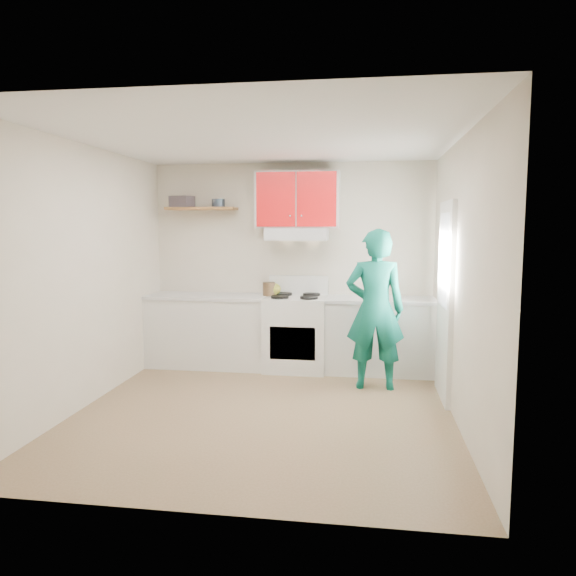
% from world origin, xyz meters
% --- Properties ---
extents(floor, '(3.80, 3.80, 0.00)m').
position_xyz_m(floor, '(0.00, 0.00, 0.00)').
color(floor, brown).
rests_on(floor, ground).
extents(ceiling, '(3.60, 3.80, 0.04)m').
position_xyz_m(ceiling, '(0.00, 0.00, 2.60)').
color(ceiling, white).
rests_on(ceiling, floor).
extents(back_wall, '(3.60, 0.04, 2.60)m').
position_xyz_m(back_wall, '(0.00, 1.90, 1.30)').
color(back_wall, beige).
rests_on(back_wall, floor).
extents(front_wall, '(3.60, 0.04, 2.60)m').
position_xyz_m(front_wall, '(0.00, -1.90, 1.30)').
color(front_wall, beige).
rests_on(front_wall, floor).
extents(left_wall, '(0.04, 3.80, 2.60)m').
position_xyz_m(left_wall, '(-1.80, 0.00, 1.30)').
color(left_wall, beige).
rests_on(left_wall, floor).
extents(right_wall, '(0.04, 3.80, 2.60)m').
position_xyz_m(right_wall, '(1.80, 0.00, 1.30)').
color(right_wall, beige).
rests_on(right_wall, floor).
extents(door, '(0.05, 0.85, 2.05)m').
position_xyz_m(door, '(1.78, 0.70, 1.02)').
color(door, white).
rests_on(door, floor).
extents(door_glass, '(0.01, 0.55, 0.95)m').
position_xyz_m(door_glass, '(1.75, 0.70, 1.45)').
color(door_glass, white).
rests_on(door_glass, door).
extents(counter_left, '(1.52, 0.60, 0.90)m').
position_xyz_m(counter_left, '(-1.04, 1.60, 0.45)').
color(counter_left, silver).
rests_on(counter_left, floor).
extents(counter_right, '(1.32, 0.60, 0.90)m').
position_xyz_m(counter_right, '(1.14, 1.60, 0.45)').
color(counter_right, silver).
rests_on(counter_right, floor).
extents(stove, '(0.76, 0.65, 0.92)m').
position_xyz_m(stove, '(0.10, 1.57, 0.46)').
color(stove, white).
rests_on(stove, floor).
extents(range_hood, '(0.76, 0.44, 0.15)m').
position_xyz_m(range_hood, '(0.10, 1.68, 1.70)').
color(range_hood, silver).
rests_on(range_hood, back_wall).
extents(upper_cabinets, '(1.02, 0.33, 0.70)m').
position_xyz_m(upper_cabinets, '(0.10, 1.73, 2.12)').
color(upper_cabinets, red).
rests_on(upper_cabinets, back_wall).
extents(shelf, '(0.90, 0.30, 0.04)m').
position_xyz_m(shelf, '(-1.15, 1.75, 2.02)').
color(shelf, brown).
rests_on(shelf, back_wall).
extents(books, '(0.32, 0.27, 0.14)m').
position_xyz_m(books, '(-1.40, 1.71, 2.11)').
color(books, '#423A41').
rests_on(books, shelf).
extents(tin, '(0.17, 0.17, 0.10)m').
position_xyz_m(tin, '(-0.92, 1.74, 2.09)').
color(tin, '#333D4C').
rests_on(tin, shelf).
extents(kettle, '(0.19, 0.19, 0.16)m').
position_xyz_m(kettle, '(-0.20, 1.69, 1.00)').
color(kettle, olive).
rests_on(kettle, stove).
extents(crock, '(0.20, 0.20, 0.19)m').
position_xyz_m(crock, '(-0.25, 1.64, 1.00)').
color(crock, '#48331F').
rests_on(crock, counter_left).
extents(cutting_board, '(0.33, 0.27, 0.02)m').
position_xyz_m(cutting_board, '(0.72, 1.50, 0.91)').
color(cutting_board, olive).
rests_on(cutting_board, counter_right).
extents(silicone_mat, '(0.29, 0.25, 0.01)m').
position_xyz_m(silicone_mat, '(1.56, 1.62, 0.90)').
color(silicone_mat, red).
rests_on(silicone_mat, counter_right).
extents(person, '(0.66, 0.44, 1.77)m').
position_xyz_m(person, '(1.06, 0.93, 0.88)').
color(person, '#0A6251').
rests_on(person, floor).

